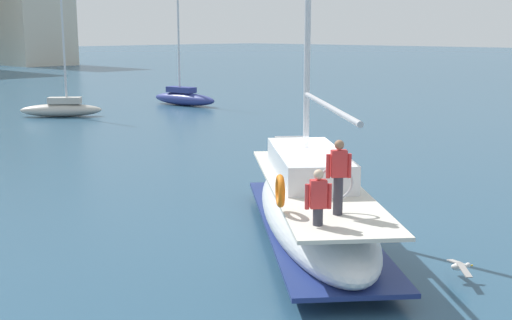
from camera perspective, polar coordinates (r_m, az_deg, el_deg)
name	(u,v)px	position (r m, az deg, el deg)	size (l,w,h in m)	color
ground_plane	(324,225)	(18.19, 5.92, -5.65)	(400.00, 400.00, 0.00)	#284C66
main_sailboat	(312,204)	(16.76, 4.90, -3.82)	(8.09, 8.83, 14.31)	silver
moored_sloop_far	(184,97)	(47.65, -6.27, 5.46)	(2.01, 5.74, 8.69)	navy
moored_catamaran	(62,108)	(42.74, -16.49, 4.35)	(4.53, 4.15, 7.65)	#B7B2A8
seagull	(460,266)	(14.72, 17.26, -8.79)	(0.80, 0.90, 0.17)	silver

